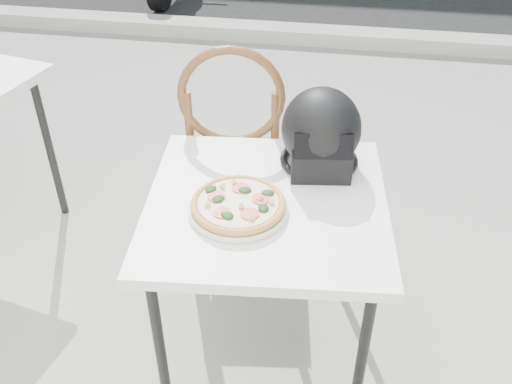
% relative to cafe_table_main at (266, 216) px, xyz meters
% --- Properties ---
extents(ground, '(80.00, 80.00, 0.00)m').
position_rel_cafe_table_main_xyz_m(ground, '(-0.37, 0.39, -0.69)').
color(ground, gray).
rests_on(ground, ground).
extents(curb, '(30.00, 0.25, 0.12)m').
position_rel_cafe_table_main_xyz_m(curb, '(-0.37, 3.39, -0.63)').
color(curb, '#A19E96').
rests_on(curb, ground).
extents(cafe_table_main, '(0.88, 0.88, 0.76)m').
position_rel_cafe_table_main_xyz_m(cafe_table_main, '(0.00, 0.00, 0.00)').
color(cafe_table_main, white).
rests_on(cafe_table_main, ground).
extents(plate, '(0.44, 0.44, 0.02)m').
position_rel_cafe_table_main_xyz_m(plate, '(-0.08, -0.08, 0.08)').
color(plate, white).
rests_on(plate, cafe_table_main).
extents(pizza, '(0.36, 0.36, 0.04)m').
position_rel_cafe_table_main_xyz_m(pizza, '(-0.08, -0.08, 0.10)').
color(pizza, tan).
rests_on(pizza, plate).
extents(helmet, '(0.32, 0.33, 0.29)m').
position_rel_cafe_table_main_xyz_m(helmet, '(0.15, 0.25, 0.20)').
color(helmet, black).
rests_on(helmet, cafe_table_main).
extents(cafe_chair_main, '(0.48, 0.48, 1.12)m').
position_rel_cafe_table_main_xyz_m(cafe_chair_main, '(-0.22, 0.53, -0.07)').
color(cafe_chair_main, brown).
rests_on(cafe_chair_main, ground).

